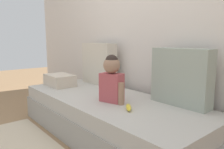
% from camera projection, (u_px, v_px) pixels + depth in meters
% --- Properties ---
extents(ground_plane, '(12.00, 12.00, 0.00)m').
position_uv_depth(ground_plane, '(108.00, 135.00, 2.32)').
color(ground_plane, '#93704C').
extents(back_wall, '(5.47, 0.10, 2.41)m').
position_uv_depth(back_wall, '(147.00, 22.00, 2.49)').
color(back_wall, silver).
rests_on(back_wall, ground).
extents(couch, '(2.27, 0.90, 0.41)m').
position_uv_depth(couch, '(108.00, 117.00, 2.29)').
color(couch, '#9C978F').
rests_on(couch, ground).
extents(throw_pillow_left, '(0.57, 0.16, 0.55)m').
position_uv_depth(throw_pillow_left, '(99.00, 64.00, 2.91)').
color(throw_pillow_left, beige).
rests_on(throw_pillow_left, couch).
extents(throw_pillow_right, '(0.55, 0.16, 0.52)m').
position_uv_depth(throw_pillow_right, '(181.00, 77.00, 1.96)').
color(throw_pillow_right, '#99A393').
rests_on(throw_pillow_right, couch).
extents(toddler, '(0.33, 0.18, 0.45)m').
position_uv_depth(toddler, '(112.00, 78.00, 2.07)').
color(toddler, '#B24C51').
rests_on(toddler, couch).
extents(banana, '(0.16, 0.14, 0.04)m').
position_uv_depth(banana, '(129.00, 107.00, 1.86)').
color(banana, yellow).
rests_on(banana, couch).
extents(folded_blanket, '(0.40, 0.28, 0.15)m').
position_uv_depth(folded_blanket, '(60.00, 80.00, 2.82)').
color(folded_blanket, beige).
rests_on(folded_blanket, couch).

